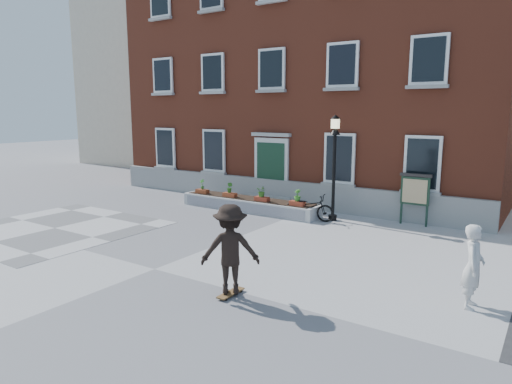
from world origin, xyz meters
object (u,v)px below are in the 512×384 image
Objects in this scene: bystander at (473,267)px; skateboarder at (230,249)px; lamp_post at (334,153)px; notice_board at (415,191)px; bicycle at (309,207)px.

skateboarder is at bearing 113.84° from bystander.
notice_board is at bearing 18.61° from lamp_post.
notice_board is (-2.92, 6.44, 0.37)m from bystander.
lamp_post is at bearing -161.39° from notice_board.
lamp_post is 3.16m from notice_board.
bystander is 5.11m from skateboarder.
lamp_post reaches higher than notice_board.
lamp_post is 2.10× the size of notice_board.
bicycle is 0.92× the size of skateboarder.
bystander is 0.95× the size of notice_board.
notice_board is at bearing -76.73° from bicycle.
bicycle is at bearing -157.35° from notice_board.
skateboarder is (1.84, -7.31, 0.57)m from bicycle.
notice_board is (2.74, 0.92, -1.28)m from lamp_post.
lamp_post is at bearing -63.64° from bicycle.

